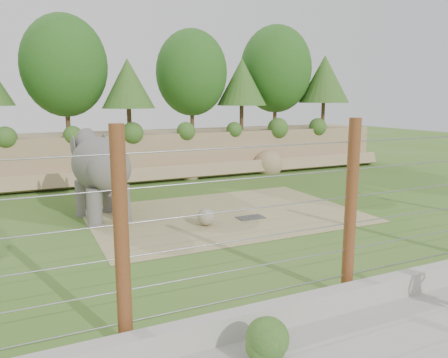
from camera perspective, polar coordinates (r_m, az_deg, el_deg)
name	(u,v)px	position (r m, az deg, el deg)	size (l,w,h in m)	color
ground	(251,239)	(14.06, 3.51, -7.78)	(90.00, 90.00, 0.00)	#3F6A1E
back_embankment	(153,106)	(25.37, -9.25, 9.36)	(30.00, 5.52, 8.77)	#998158
dirt_patch	(225,214)	(16.83, 0.09, -4.63)	(10.00, 7.00, 0.02)	#95895C
drain_grate	(251,218)	(16.32, 3.50, -5.05)	(1.00, 0.60, 0.03)	#262628
elephant	(101,177)	(16.58, -15.77, 0.31)	(1.68, 3.92, 3.17)	#635E59
stone_ball	(206,217)	(15.31, -2.36, -4.96)	(0.61, 0.61, 0.61)	gray
retaining_wall	(362,294)	(10.18, 17.61, -14.09)	(26.00, 0.35, 0.50)	#9F9D95
walkway	(442,352)	(9.11, 26.57, -19.55)	(26.00, 4.00, 0.01)	#9F9D95
barrier_fence	(351,210)	(9.96, 16.21, -3.89)	(20.26, 0.26, 4.00)	#5A2818
walkway_shrub	(267,335)	(7.97, 5.68, -19.61)	(0.80, 0.80, 0.80)	#325A24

